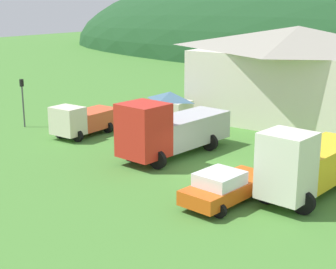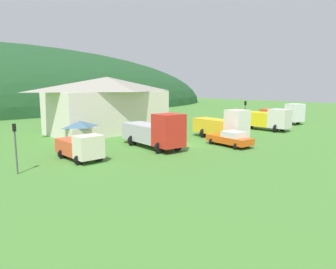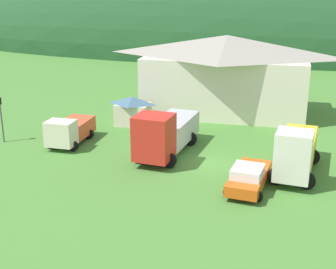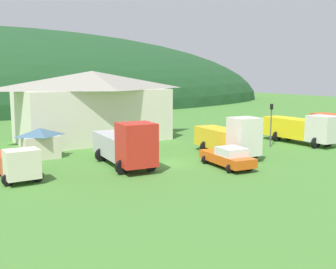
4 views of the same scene
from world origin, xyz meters
name	(u,v)px [view 1 (image 1 of 4)]	position (x,y,z in m)	size (l,w,h in m)	color
ground_plane	(208,171)	(0.00, 0.00, 0.00)	(200.00, 200.00, 0.00)	#477F33
depot_building	(296,74)	(-0.63, 14.28, 3.91)	(16.60, 9.03, 7.58)	silver
play_shed_cream	(170,108)	(-8.17, 7.91, 1.37)	(3.22, 2.26, 2.65)	beige
light_truck_cream	(82,120)	(-11.48, 1.63, 1.18)	(2.68, 5.14, 2.33)	beige
crane_truck_red	(169,129)	(-3.44, 1.03, 1.76)	(3.84, 8.47, 3.72)	red
heavy_rig_striped	(307,163)	(5.98, -0.52, 1.73)	(3.52, 7.62, 3.69)	silver
service_pickup_orange	(226,186)	(3.13, -3.56, 0.83)	(2.85, 5.38, 1.66)	#D95615
traffic_light_west	(23,98)	(-16.96, 0.87, 2.30)	(0.20, 0.32, 3.71)	#4C4C51
traffic_cone_near_pickup	(190,142)	(-4.23, 4.74, 0.00)	(0.36, 0.36, 0.57)	orange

